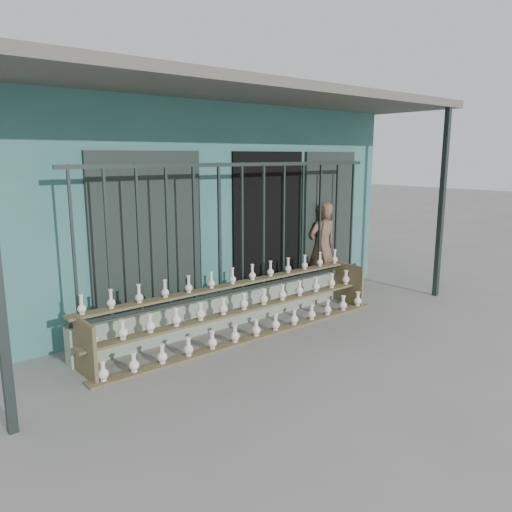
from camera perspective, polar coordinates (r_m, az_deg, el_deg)
ground at (r=6.34m, az=5.88°, el=-10.28°), size 60.00×60.00×0.00m
workshop_building at (r=9.38m, az=-12.79°, el=6.74°), size 7.40×6.60×3.21m
parapet_wall at (r=7.18m, az=-1.54°, el=-5.70°), size 5.00×0.20×0.45m
security_fence at (r=6.94m, az=-1.59°, el=3.20°), size 5.00×0.04×1.80m
shelf_rack at (r=6.66m, az=-1.31°, el=-5.86°), size 4.50×0.68×0.85m
elderly_woman at (r=8.68m, az=7.57°, el=0.97°), size 0.61×0.43×1.56m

